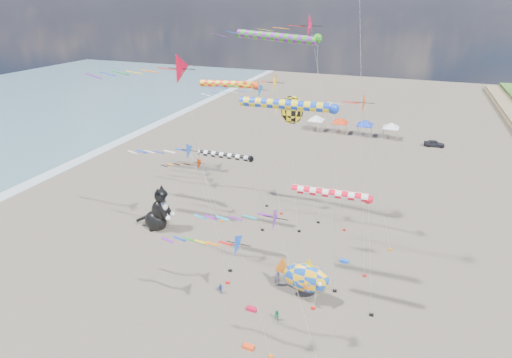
{
  "coord_description": "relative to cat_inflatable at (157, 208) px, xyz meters",
  "views": [
    {
      "loc": [
        11.25,
        -20.28,
        25.31
      ],
      "look_at": [
        -1.12,
        12.0,
        9.73
      ],
      "focal_mm": 28.0,
      "sensor_mm": 36.0,
      "label": 1
    }
  ],
  "objects": [
    {
      "name": "delta_kite_4",
      "position": [
        8.53,
        8.71,
        12.73
      ],
      "size": [
        10.62,
        2.08,
        16.97
      ],
      "color": "blue",
      "rests_on": "ground"
    },
    {
      "name": "delta_kite_0",
      "position": [
        20.71,
        5.27,
        12.78
      ],
      "size": [
        14.06,
        2.35,
        17.13
      ],
      "color": "#E03902",
      "rests_on": "ground"
    },
    {
      "name": "cat_inflatable",
      "position": [
        0.0,
        0.0,
        0.0
      ],
      "size": [
        4.41,
        2.49,
        5.73
      ],
      "primitive_type": null,
      "rotation": [
        0.0,
        0.0,
        0.09
      ],
      "color": "black",
      "rests_on": "ground"
    },
    {
      "name": "delta_kite_3",
      "position": [
        19.29,
        -13.68,
        8.83
      ],
      "size": [
        8.99,
        1.95,
        12.99
      ],
      "color": "#692091",
      "rests_on": "ground"
    },
    {
      "name": "delta_kite_1",
      "position": [
        11.92,
        5.37,
        14.15
      ],
      "size": [
        10.86,
        2.18,
        18.43
      ],
      "color": "yellow",
      "rests_on": "ground"
    },
    {
      "name": "angelfish_kite",
      "position": [
        15.77,
        0.33,
        13.02
      ],
      "size": [
        3.74,
        3.02,
        17.33
      ],
      "color": "yellow",
      "rests_on": "ground"
    },
    {
      "name": "windsock_3",
      "position": [
        21.43,
        -5.78,
        8.26
      ],
      "size": [
        7.83,
        0.74,
        11.56
      ],
      "color": "red",
      "rests_on": "ground"
    },
    {
      "name": "fish_inflatable",
      "position": [
        19.6,
        -5.79,
        -0.43
      ],
      "size": [
        5.87,
        2.79,
        4.65
      ],
      "color": "blue",
      "rests_on": "ground"
    },
    {
      "name": "tent_row",
      "position": [
        16.06,
        45.72,
        0.29
      ],
      "size": [
        19.2,
        4.2,
        3.8
      ],
      "color": "white",
      "rests_on": "ground"
    },
    {
      "name": "delta_kite_6",
      "position": [
        15.46,
        7.59,
        19.8
      ],
      "size": [
        15.48,
        2.85,
        24.33
      ],
      "color": "#DB0D40",
      "rests_on": "ground"
    },
    {
      "name": "kite_bag_0",
      "position": [
        16.89,
        -12.95,
        -2.71
      ],
      "size": [
        0.9,
        0.44,
        0.3
      ],
      "primitive_type": "cube",
      "color": "#FF4215",
      "rests_on": "ground"
    },
    {
      "name": "delta_kite_2",
      "position": [
        6.93,
        -4.49,
        9.39
      ],
      "size": [
        10.24,
        1.86,
        13.56
      ],
      "color": "blue",
      "rests_on": "ground"
    },
    {
      "name": "kite_bag_1",
      "position": [
        22.08,
        1.22,
        -2.71
      ],
      "size": [
        0.9,
        0.44,
        0.3
      ],
      "primitive_type": "cube",
      "color": "blue",
      "rests_on": "ground"
    },
    {
      "name": "ground",
      "position": [
        14.56,
        -14.28,
        -2.86
      ],
      "size": [
        260.0,
        260.0,
        0.0
      ],
      "primitive_type": "plane",
      "color": "brown",
      "rests_on": "ground"
    },
    {
      "name": "windsock_2",
      "position": [
        12.19,
        8.22,
        18.73
      ],
      "size": [
        10.69,
        0.95,
        22.13
      ],
      "color": "#27911A",
      "rests_on": "ground"
    },
    {
      "name": "delta_kite_5",
      "position": [
        15.93,
        -13.14,
        7.08
      ],
      "size": [
        8.16,
        1.97,
        11.25
      ],
      "color": "blue",
      "rests_on": "ground"
    },
    {
      "name": "person_adult",
      "position": [
        16.64,
        -4.89,
        -1.96
      ],
      "size": [
        0.77,
        0.64,
        1.81
      ],
      "primitive_type": "imported",
      "rotation": [
        0.0,
        0.0,
        0.37
      ],
      "color": "slate",
      "rests_on": "ground"
    },
    {
      "name": "delta_kite_7",
      "position": [
        2.66,
        4.24,
        3.83
      ],
      "size": [
        8.46,
        1.81,
        7.94
      ],
      "color": "#FF4B0D",
      "rests_on": "ground"
    },
    {
      "name": "windsock_1",
      "position": [
        7.5,
        4.1,
        6.1
      ],
      "size": [
        8.16,
        0.76,
        9.39
      ],
      "color": "black",
      "rests_on": "ground"
    },
    {
      "name": "windsock_0",
      "position": [
        5.54,
        10.04,
        12.99
      ],
      "size": [
        9.07,
        0.87,
        16.35
      ],
      "color": "#FF3615",
      "rests_on": "ground"
    },
    {
      "name": "kite_bag_2",
      "position": [
        15.57,
        -8.91,
        -2.71
      ],
      "size": [
        0.9,
        0.44,
        0.3
      ],
      "primitive_type": "cube",
      "color": "red",
      "rests_on": "ground"
    },
    {
      "name": "child_green",
      "position": [
        18.05,
        -9.31,
        -2.3
      ],
      "size": [
        0.6,
        0.51,
        1.12
      ],
      "primitive_type": "imported",
      "rotation": [
        0.0,
        0.0,
        -0.16
      ],
      "color": "#1E8851",
      "rests_on": "ground"
    },
    {
      "name": "child_blue",
      "position": [
        11.99,
        -7.81,
        -2.34
      ],
      "size": [
        0.57,
        0.64,
        1.04
      ],
      "primitive_type": "imported",
      "rotation": [
        0.0,
        0.0,
        0.93
      ],
      "color": "#213EA1",
      "rests_on": "ground"
    },
    {
      "name": "parked_car",
      "position": [
        31.72,
        43.72,
        -2.24
      ],
      "size": [
        3.74,
        1.67,
        1.25
      ],
      "primitive_type": "imported",
      "rotation": [
        0.0,
        0.0,
        1.63
      ],
      "color": "#26262D",
      "rests_on": "ground"
    },
    {
      "name": "windsock_4",
      "position": [
        17.06,
        -3.77,
        14.59
      ],
      "size": [
        9.5,
        0.84,
        17.94
      ],
      "color": "blue",
      "rests_on": "ground"
    },
    {
      "name": "delta_kite_9",
      "position": [
        8.02,
        -6.32,
        17.33
      ],
      "size": [
        12.55,
        2.64,
        21.78
      ],
      "color": "red",
      "rests_on": "ground"
    }
  ]
}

